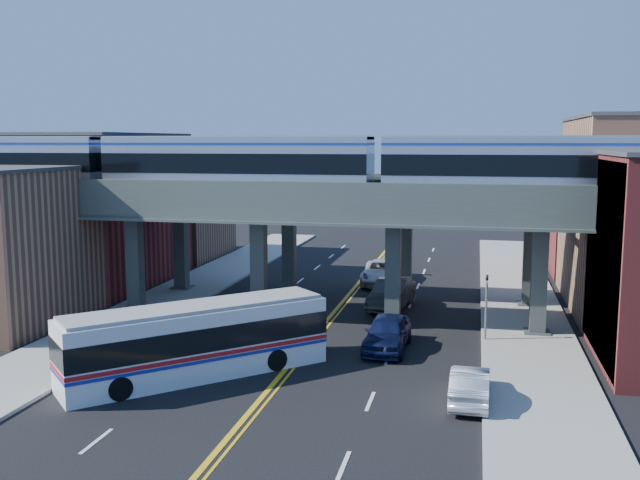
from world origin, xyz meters
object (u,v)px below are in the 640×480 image
object	(u,v)px
car_lane_d	(389,270)
car_parked_curb	(470,385)
car_lane_a	(387,333)
stop_sign	(310,314)
car_lane_b	(391,294)
traffic_signal	(486,300)
car_lane_c	(382,272)
transit_train	(237,163)
transit_bus	(197,341)

from	to	relation	value
car_lane_d	car_parked_curb	size ratio (longest dim) A/B	1.25
car_lane_a	stop_sign	bearing A→B (deg)	-172.04
car_lane_a	car_lane_b	distance (m)	9.14
traffic_signal	car_lane_a	world-z (taller)	traffic_signal
car_lane_a	car_lane_b	xyz separation A→B (m)	(-0.89, 9.09, 0.03)
car_lane_c	car_lane_d	distance (m)	1.25
transit_train	transit_bus	size ratio (longest dim) A/B	4.59
car_lane_d	car_parked_curb	distance (m)	25.49
car_lane_c	transit_bus	bearing A→B (deg)	-106.55
traffic_signal	transit_bus	bearing A→B (deg)	-146.65
stop_sign	car_lane_b	world-z (taller)	stop_sign
transit_train	stop_sign	size ratio (longest dim) A/B	18.61
transit_train	stop_sign	bearing A→B (deg)	-42.02
stop_sign	car_lane_a	world-z (taller)	stop_sign
transit_train	car_lane_b	distance (m)	12.89
transit_bus	car_lane_b	size ratio (longest dim) A/B	1.91
car_lane_d	car_parked_curb	xyz separation A→B (m)	(6.34, -24.69, -0.08)
car_lane_a	car_lane_d	distance (m)	18.19
transit_bus	car_lane_b	distance (m)	16.64
transit_train	car_lane_b	size ratio (longest dim) A/B	8.78
stop_sign	traffic_signal	xyz separation A→B (m)	(8.90, 3.00, 0.54)
stop_sign	car_lane_a	bearing A→B (deg)	6.59
car_lane_a	car_parked_curb	size ratio (longest dim) A/B	1.17
car_lane_d	car_parked_curb	world-z (taller)	car_lane_d
car_lane_b	car_lane_d	xyz separation A→B (m)	(-1.22, 8.97, -0.11)
transit_bus	car_parked_curb	world-z (taller)	transit_bus
car_lane_b	car_lane_a	bearing A→B (deg)	-76.63
car_lane_b	car_parked_curb	world-z (taller)	car_lane_b
car_lane_b	car_lane_d	size ratio (longest dim) A/B	1.00
car_lane_a	car_lane_d	bearing A→B (deg)	98.01
stop_sign	transit_bus	world-z (taller)	transit_bus
stop_sign	car_parked_curb	world-z (taller)	stop_sign
transit_train	car_lane_a	xyz separation A→B (m)	(9.52, -4.54, -8.45)
traffic_signal	car_parked_curb	world-z (taller)	traffic_signal
transit_train	car_lane_a	bearing A→B (deg)	-25.52
transit_bus	stop_sign	bearing A→B (deg)	9.46
traffic_signal	car_lane_b	size ratio (longest dim) A/B	0.74
stop_sign	car_lane_b	distance (m)	10.07
stop_sign	transit_bus	distance (m)	6.80
transit_train	car_parked_curb	distance (m)	19.69
car_lane_b	car_parked_curb	bearing A→B (deg)	-64.15
transit_train	car_lane_a	distance (m)	13.51
transit_train	car_parked_curb	world-z (taller)	transit_train
car_lane_a	car_parked_curb	distance (m)	7.86
traffic_signal	car_lane_b	bearing A→B (deg)	131.61
transit_bus	car_lane_c	size ratio (longest dim) A/B	1.69
transit_train	traffic_signal	distance (m)	16.19
car_lane_b	car_parked_curb	size ratio (longest dim) A/B	1.25
car_lane_a	transit_bus	bearing A→B (deg)	-141.89
transit_train	traffic_signal	bearing A→B (deg)	-7.88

